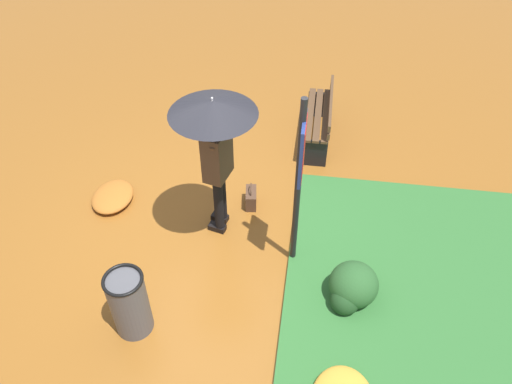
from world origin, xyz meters
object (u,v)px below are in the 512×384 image
person_with_umbrella (215,133)px  info_sign_post (300,169)px  handbag (251,198)px  park_bench (320,118)px  trash_bin (129,303)px

person_with_umbrella → info_sign_post: size_ratio=0.89×
handbag → park_bench: park_bench is taller
person_with_umbrella → park_bench: bearing=151.5°
info_sign_post → handbag: size_ratio=6.22×
park_bench → trash_bin: trash_bin is taller
person_with_umbrella → handbag: bearing=148.3°
park_bench → info_sign_post: bearing=-4.2°
trash_bin → person_with_umbrella: bearing=156.9°
person_with_umbrella → park_bench: (-2.12, 1.15, -1.15)m
person_with_umbrella → handbag: size_ratio=5.53×
info_sign_post → park_bench: 2.68m
park_bench → trash_bin: size_ratio=1.68×
info_sign_post → trash_bin: 2.26m
handbag → park_bench: size_ratio=0.26×
info_sign_post → handbag: info_sign_post is taller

